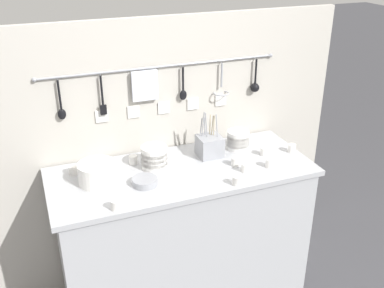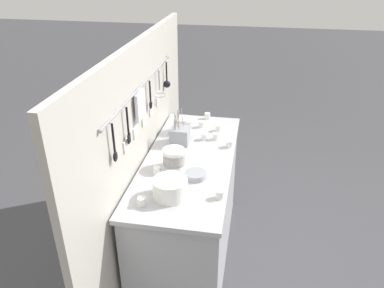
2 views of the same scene
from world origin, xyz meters
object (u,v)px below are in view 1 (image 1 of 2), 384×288
(cup_centre, at_px, (264,151))
(cup_back_right, at_px, (245,167))
(cup_edge_near, at_px, (133,160))
(cutlery_caddy, at_px, (210,146))
(cup_front_right, at_px, (235,161))
(cup_back_left, at_px, (116,205))
(bowl_stack_nested_right, at_px, (238,140))
(cup_by_caddy, at_px, (237,180))
(cup_mid_row, at_px, (292,148))
(steel_mixing_bowl, at_px, (145,181))
(cup_beside_plates, at_px, (73,170))
(plate_stack, at_px, (98,173))
(bowl_stack_tall_left, at_px, (154,157))
(cup_edge_far, at_px, (270,163))

(cup_centre, bearing_deg, cup_back_right, -144.82)
(cup_edge_near, distance_m, cup_back_right, 0.63)
(cutlery_caddy, bearing_deg, cup_edge_near, 172.44)
(cutlery_caddy, height_order, cup_front_right, cutlery_caddy)
(cup_edge_near, bearing_deg, cup_back_left, -114.57)
(bowl_stack_nested_right, height_order, cup_by_caddy, bowl_stack_nested_right)
(cup_mid_row, bearing_deg, cup_centre, 172.35)
(steel_mixing_bowl, bearing_deg, bowl_stack_nested_right, 18.30)
(cup_centre, height_order, cup_beside_plates, same)
(plate_stack, distance_m, cutlery_caddy, 0.67)
(bowl_stack_tall_left, bearing_deg, cup_mid_row, -7.39)
(cup_by_caddy, height_order, cup_edge_far, same)
(cup_front_right, bearing_deg, cup_by_caddy, -114.44)
(cup_edge_near, bearing_deg, cup_beside_plates, -179.76)
(bowl_stack_tall_left, height_order, cup_back_right, bowl_stack_tall_left)
(plate_stack, distance_m, cup_edge_far, 0.94)
(steel_mixing_bowl, distance_m, cup_mid_row, 0.92)
(bowl_stack_nested_right, relative_size, cup_front_right, 2.68)
(cup_front_right, relative_size, cup_centre, 1.00)
(bowl_stack_tall_left, height_order, cup_edge_far, bowl_stack_tall_left)
(cutlery_caddy, xyz_separation_m, cup_back_left, (-0.64, -0.36, -0.04))
(steel_mixing_bowl, bearing_deg, cup_edge_far, -5.42)
(cup_mid_row, height_order, cup_by_caddy, same)
(cup_mid_row, bearing_deg, cup_by_caddy, -154.67)
(bowl_stack_tall_left, relative_size, plate_stack, 0.71)
(cup_mid_row, height_order, cup_back_right, same)
(cutlery_caddy, xyz_separation_m, cup_beside_plates, (-0.78, 0.06, -0.04))
(plate_stack, bearing_deg, cup_beside_plates, 128.60)
(cutlery_caddy, height_order, cup_by_caddy, cutlery_caddy)
(cup_centre, height_order, cup_edge_far, same)
(cup_back_left, relative_size, cup_edge_near, 1.00)
(cup_centre, xyz_separation_m, cup_edge_far, (-0.04, -0.14, 0.00))
(steel_mixing_bowl, bearing_deg, cutlery_caddy, 23.01)
(cup_front_right, height_order, cup_back_left, same)
(cup_by_caddy, bearing_deg, cup_beside_plates, 151.58)
(plate_stack, bearing_deg, cup_edge_far, -10.74)
(bowl_stack_tall_left, xyz_separation_m, cup_mid_row, (0.82, -0.11, -0.04))
(bowl_stack_tall_left, xyz_separation_m, cup_by_caddy, (0.34, -0.33, -0.04))
(bowl_stack_nested_right, bearing_deg, cup_edge_far, -77.82)
(plate_stack, distance_m, steel_mixing_bowl, 0.25)
(cup_front_right, bearing_deg, bowl_stack_tall_left, 162.19)
(plate_stack, relative_size, cup_beside_plates, 4.12)
(cup_back_right, bearing_deg, cup_edge_near, 150.49)
(bowl_stack_nested_right, xyz_separation_m, cup_beside_plates, (-0.97, 0.03, -0.03))
(cup_beside_plates, xyz_separation_m, cup_back_right, (0.88, -0.31, 0.00))
(cup_by_caddy, relative_size, cup_back_left, 1.00)
(steel_mixing_bowl, bearing_deg, cup_beside_plates, 143.31)
(bowl_stack_tall_left, relative_size, cup_by_caddy, 2.93)
(cup_edge_far, bearing_deg, cup_beside_plates, 163.12)
(cup_front_right, bearing_deg, steel_mixing_bowl, -177.84)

